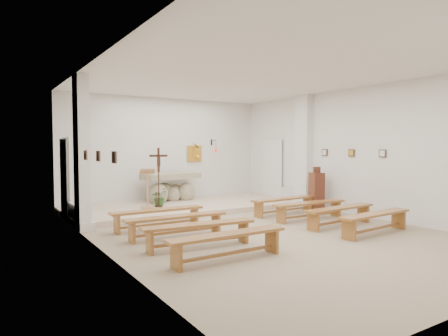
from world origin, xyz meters
TOP-DOWN VIEW (x-y plane):
  - ground at (0.00, 0.00)m, footprint 7.00×10.00m
  - wall_left at (-3.49, 0.00)m, footprint 0.02×10.00m
  - wall_right at (3.49, 0.00)m, footprint 0.02×10.00m
  - wall_back at (0.00, 4.99)m, footprint 7.00×0.02m
  - ceiling at (0.00, 0.00)m, footprint 7.00×10.00m
  - sanctuary_platform at (0.00, 3.50)m, footprint 6.98×3.00m
  - pilaster_left at (-3.37, 2.00)m, footprint 0.26×0.55m
  - pilaster_right at (3.37, 2.00)m, footprint 0.26×0.55m
  - gold_wall_relief at (1.05, 4.96)m, footprint 0.55×0.04m
  - sanctuary_lamp at (1.75, 4.71)m, footprint 0.11×0.36m
  - station_frame_left_front at (-3.47, -0.80)m, footprint 0.03×0.20m
  - station_frame_left_mid at (-3.47, 0.20)m, footprint 0.03×0.20m
  - station_frame_left_rear at (-3.47, 1.20)m, footprint 0.03×0.20m
  - station_frame_right_front at (3.47, -0.80)m, footprint 0.03×0.20m
  - station_frame_right_mid at (3.47, 0.20)m, footprint 0.03×0.20m
  - station_frame_right_rear at (3.47, 1.20)m, footprint 0.03×0.20m
  - radiator_left at (-3.43, 2.70)m, footprint 0.10×0.85m
  - radiator_right at (3.43, 2.70)m, footprint 0.10×0.85m
  - altar at (-0.12, 4.40)m, footprint 1.98×1.00m
  - lectern at (-1.29, 3.37)m, footprint 0.48×0.43m
  - crucifix_stand at (-0.94, 3.39)m, footprint 0.51×0.23m
  - potted_plant at (-0.83, 3.59)m, footprint 0.62×0.59m
  - donation_pedestal at (3.06, 1.11)m, footprint 0.41×0.41m
  - bench_left_front at (-1.90, 1.18)m, footprint 2.19×0.35m
  - bench_right_front at (1.90, 1.18)m, footprint 2.21×0.49m
  - bench_left_second at (-1.90, 0.18)m, footprint 2.20×0.42m
  - bench_right_second at (1.90, 0.18)m, footprint 2.20×0.39m
  - bench_left_third at (-1.90, -0.82)m, footprint 2.22×0.56m
  - bench_right_third at (1.90, -0.82)m, footprint 2.21×0.53m
  - bench_left_fourth at (-1.90, -1.81)m, footprint 2.20×0.39m
  - bench_right_fourth at (1.90, -1.81)m, footprint 2.21×0.55m

SIDE VIEW (x-z plane):
  - ground at x=0.00m, z-range 0.00..0.00m
  - sanctuary_platform at x=0.00m, z-range 0.00..0.15m
  - radiator_left at x=-3.43m, z-range 0.01..0.53m
  - radiator_right at x=3.43m, z-range 0.01..0.53m
  - bench_left_front at x=-1.90m, z-range 0.12..0.58m
  - bench_right_front at x=1.90m, z-range 0.12..0.58m
  - bench_left_second at x=-1.90m, z-range 0.12..0.58m
  - bench_right_second at x=1.90m, z-range 0.12..0.58m
  - bench_left_third at x=-1.90m, z-range 0.12..0.58m
  - bench_right_third at x=1.90m, z-range 0.12..0.58m
  - bench_left_fourth at x=-1.90m, z-range 0.12..0.58m
  - bench_right_fourth at x=1.90m, z-range 0.12..0.58m
  - potted_plant at x=-0.83m, z-range 0.15..0.68m
  - altar at x=-0.12m, z-range 0.04..1.01m
  - donation_pedestal at x=3.06m, z-range -0.08..1.23m
  - lectern at x=-1.29m, z-range 0.14..1.30m
  - crucifix_stand at x=-0.94m, z-range 0.28..1.99m
  - gold_wall_relief at x=1.05m, z-range 1.38..1.92m
  - station_frame_left_front at x=-3.47m, z-range 1.62..1.82m
  - station_frame_left_mid at x=-3.47m, z-range 1.62..1.82m
  - station_frame_left_rear at x=-3.47m, z-range 1.62..1.82m
  - station_frame_right_front at x=3.47m, z-range 1.62..1.82m
  - station_frame_right_mid at x=3.47m, z-range 1.62..1.82m
  - station_frame_right_rear at x=3.47m, z-range 1.62..1.82m
  - wall_left at x=-3.49m, z-range 0.00..3.50m
  - wall_right at x=3.49m, z-range 0.00..3.50m
  - wall_back at x=0.00m, z-range 0.00..3.50m
  - pilaster_left at x=-3.37m, z-range 0.00..3.50m
  - pilaster_right at x=3.37m, z-range 0.00..3.50m
  - sanctuary_lamp at x=1.75m, z-range 1.59..2.03m
  - ceiling at x=0.00m, z-range 3.48..3.50m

